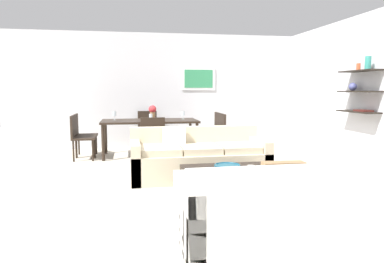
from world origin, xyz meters
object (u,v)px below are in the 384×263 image
decorative_bowl (227,167)px  dining_table (150,123)px  wine_glass_foot (151,116)px  loveseat_white (272,212)px  wine_glass_right_far (183,114)px  dining_chair_foot (153,137)px  dining_chair_right_far (213,129)px  dining_chair_left_near (79,134)px  dining_chair_right_near (217,132)px  wine_glass_left_far (114,114)px  dining_chair_left_far (82,132)px  candle_jar (251,168)px  dining_chair_head (148,127)px  centerpiece_vase (152,111)px  coffee_table (234,185)px  sofa_beige (198,159)px

decorative_bowl → dining_table: 3.31m
wine_glass_foot → dining_table: bearing=90.0°
loveseat_white → wine_glass_right_far: 4.71m
dining_chair_foot → dining_chair_right_far: same height
loveseat_white → decorative_bowl: loveseat_white is taller
decorative_bowl → dining_chair_left_near: size_ratio=0.38×
dining_chair_right_near → wine_glass_left_far: size_ratio=4.80×
wine_glass_foot → decorative_bowl: bearing=-74.3°
decorative_bowl → dining_chair_left_near: 3.70m
dining_chair_right_far → wine_glass_left_far: bearing=-177.4°
wine_glass_foot → dining_chair_left_near: bearing=171.9°
dining_chair_left_far → wine_glass_foot: wine_glass_foot is taller
candle_jar → wine_glass_foot: wine_glass_foot is taller
wine_glass_left_far → candle_jar: bearing=-62.8°
dining_chair_left_near → wine_glass_right_far: bearing=8.9°
dining_chair_right_near → wine_glass_right_far: bearing=154.0°
dining_chair_right_far → dining_chair_left_far: bearing=180.0°
dining_chair_head → wine_glass_left_far: wine_glass_left_far is taller
candle_jar → dining_chair_right_far: size_ratio=0.09×
decorative_bowl → centerpiece_vase: (-0.73, 3.17, 0.52)m
coffee_table → dining_chair_right_near: 3.09m
dining_table → dining_chair_left_far: (-1.39, 0.21, -0.18)m
wine_glass_foot → dining_chair_left_far: bearing=155.9°
sofa_beige → dining_chair_left_far: bearing=132.2°
loveseat_white → dining_chair_left_near: bearing=117.0°
dining_chair_left_far → dining_chair_right_near: (2.79, -0.42, 0.00)m
dining_chair_left_far → dining_chair_right_near: same height
decorative_bowl → centerpiece_vase: bearing=102.9°
dining_table → dining_chair_left_far: size_ratio=2.24×
dining_chair_right_near → wine_glass_foot: bearing=-171.9°
candle_jar → dining_chair_foot: bearing=113.2°
coffee_table → dining_chair_right_far: dining_chair_right_far is taller
dining_table → dining_chair_head: size_ratio=2.24×
candle_jar → wine_glass_left_far: 3.90m
sofa_beige → dining_chair_right_far: bearing=71.4°
candle_jar → dining_chair_foot: size_ratio=0.09×
candle_jar → dining_chair_foot: (-1.05, 2.45, 0.09)m
loveseat_white → dining_chair_right_far: size_ratio=1.88×
coffee_table → wine_glass_left_far: 3.78m
dining_chair_foot → wine_glass_left_far: bearing=125.8°
dining_table → wine_glass_foot: bearing=-90.0°
sofa_beige → wine_glass_right_far: bearing=87.9°
decorative_bowl → dining_table: size_ratio=0.17×
dining_chair_left_near → dining_chair_right_near: size_ratio=1.00×
candle_jar → centerpiece_vase: (-0.99, 3.30, 0.52)m
dining_chair_foot → dining_chair_left_near: 1.54m
wine_glass_right_far → centerpiece_vase: 0.68m
dining_chair_head → dining_chair_right_far: (1.39, -0.67, 0.00)m
wine_glass_right_far → dining_chair_head: bearing=133.3°
coffee_table → dining_chair_right_near: bearing=80.1°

